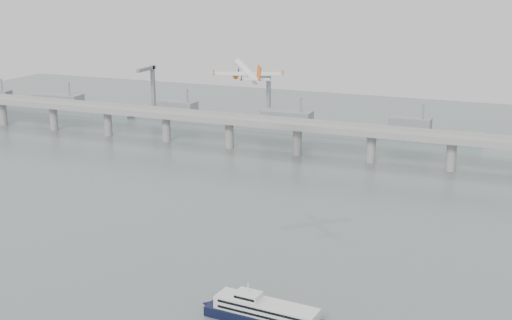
% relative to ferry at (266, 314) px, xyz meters
% --- Properties ---
extents(ground, '(900.00, 900.00, 0.00)m').
position_rel_ferry_xyz_m(ground, '(-35.47, 21.50, -3.74)').
color(ground, slate).
rests_on(ground, ground).
extents(bridge, '(800.00, 22.00, 23.90)m').
position_rel_ferry_xyz_m(bridge, '(-36.62, 221.50, 13.91)').
color(bridge, gray).
rests_on(bridge, ground).
extents(distant_fleet, '(453.00, 60.90, 40.00)m').
position_rel_ferry_xyz_m(distant_fleet, '(-190.83, 286.57, 2.48)').
color(distant_fleet, slate).
rests_on(distant_fleet, ground).
extents(ferry, '(73.17, 16.58, 13.79)m').
position_rel_ferry_xyz_m(ferry, '(0.00, 0.00, 0.00)').
color(ferry, black).
rests_on(ferry, ground).
extents(airliner, '(33.20, 35.45, 11.16)m').
position_rel_ferry_xyz_m(airliner, '(-62.08, 128.93, 64.09)').
color(airliner, white).
rests_on(airliner, ground).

